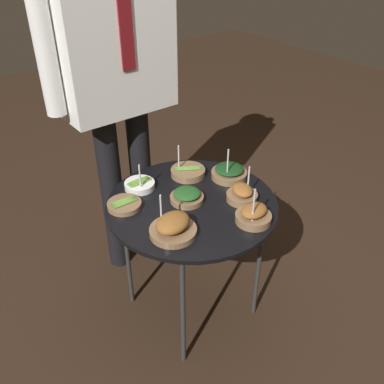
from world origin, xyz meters
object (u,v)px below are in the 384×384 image
at_px(bowl_asparagus_mid_left, 188,172).
at_px(bowl_asparagus_back_left, 140,185).
at_px(serving_cart, 192,210).
at_px(bowl_spinach_near_rim, 229,172).
at_px(bowl_spinach_front_center, 187,196).
at_px(bowl_roast_front_left, 242,194).
at_px(bowl_roast_front_right, 173,227).
at_px(waiter_figure, 114,54).
at_px(bowl_roast_mid_right, 253,215).
at_px(bowl_asparagus_center, 124,205).

distance_m(bowl_asparagus_mid_left, bowl_asparagus_back_left, 0.23).
distance_m(serving_cart, bowl_spinach_near_rim, 0.26).
height_order(bowl_asparagus_mid_left, bowl_asparagus_back_left, bowl_asparagus_mid_left).
height_order(bowl_spinach_front_center, bowl_asparagus_mid_left, bowl_asparagus_mid_left).
bearing_deg(bowl_roast_front_left, bowl_roast_front_right, -179.32).
bearing_deg(waiter_figure, bowl_spinach_front_center, -88.37).
distance_m(serving_cart, bowl_asparagus_back_left, 0.25).
relative_size(bowl_asparagus_back_left, bowl_roast_mid_right, 0.78).
distance_m(bowl_asparagus_mid_left, bowl_roast_front_right, 0.42).
xyz_separation_m(serving_cart, bowl_spinach_front_center, (-0.01, 0.02, 0.06)).
bearing_deg(bowl_roast_front_right, bowl_roast_front_left, 0.68).
distance_m(bowl_roast_mid_right, waiter_figure, 0.89).
bearing_deg(waiter_figure, bowl_asparagus_center, -120.27).
bearing_deg(serving_cart, bowl_asparagus_mid_left, 56.87).
distance_m(bowl_asparagus_mid_left, bowl_spinach_near_rim, 0.18).
bearing_deg(bowl_asparagus_center, bowl_roast_mid_right, -48.60).
bearing_deg(waiter_figure, bowl_asparagus_mid_left, -66.71).
relative_size(serving_cart, bowl_roast_front_left, 4.91).
height_order(serving_cart, bowl_spinach_front_center, bowl_spinach_front_center).
bearing_deg(waiter_figure, bowl_roast_mid_right, -80.19).
bearing_deg(waiter_figure, bowl_roast_front_right, -104.25).
bearing_deg(bowl_roast_front_right, bowl_asparagus_center, 101.71).
bearing_deg(bowl_asparagus_mid_left, bowl_asparagus_center, -174.00).
distance_m(bowl_spinach_front_center, bowl_asparagus_mid_left, 0.20).
bearing_deg(serving_cart, bowl_spinach_front_center, 114.40).
height_order(bowl_spinach_front_center, bowl_asparagus_center, bowl_spinach_front_center).
distance_m(bowl_roast_front_left, bowl_asparagus_center, 0.48).
height_order(bowl_roast_mid_right, bowl_asparagus_center, bowl_roast_mid_right).
relative_size(serving_cart, bowl_roast_front_right, 3.98).
xyz_separation_m(bowl_roast_front_left, bowl_asparagus_center, (-0.41, 0.25, -0.02)).
height_order(serving_cart, waiter_figure, waiter_figure).
relative_size(bowl_asparagus_back_left, waiter_figure, 0.08).
relative_size(bowl_roast_front_right, bowl_asparagus_center, 1.28).
bearing_deg(bowl_spinach_front_center, bowl_spinach_near_rim, 6.18).
bearing_deg(bowl_roast_front_left, bowl_asparagus_back_left, 130.13).
distance_m(bowl_roast_front_left, bowl_asparagus_mid_left, 0.30).
xyz_separation_m(bowl_roast_front_left, bowl_roast_front_right, (-0.35, -0.00, 0.01)).
relative_size(bowl_roast_front_left, bowl_asparagus_mid_left, 0.93).
distance_m(bowl_roast_front_left, bowl_roast_mid_right, 0.15).
distance_m(bowl_asparagus_back_left, bowl_asparagus_center, 0.15).
bearing_deg(bowl_roast_mid_right, bowl_roast_front_right, 156.03).
xyz_separation_m(bowl_spinach_front_center, waiter_figure, (-0.01, 0.48, 0.47)).
bearing_deg(bowl_asparagus_mid_left, bowl_roast_front_right, -135.18).
bearing_deg(bowl_roast_front_right, bowl_spinach_front_center, 39.06).
bearing_deg(bowl_roast_mid_right, bowl_asparagus_center, 131.40).
xyz_separation_m(bowl_asparagus_mid_left, waiter_figure, (-0.14, 0.32, 0.47)).
bearing_deg(bowl_asparagus_center, bowl_spinach_near_rim, -10.73).
relative_size(bowl_roast_mid_right, bowl_spinach_near_rim, 1.05).
height_order(bowl_roast_front_left, bowl_spinach_near_rim, bowl_spinach_near_rim).
bearing_deg(bowl_asparagus_mid_left, bowl_spinach_near_rim, -44.11).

